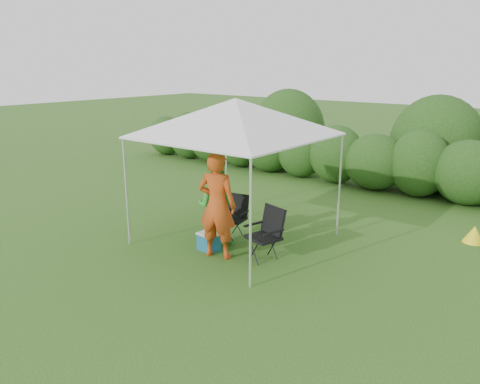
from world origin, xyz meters
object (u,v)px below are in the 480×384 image
Objects in this scene: canopy at (236,118)px; man at (217,205)px; woman at (215,207)px; chair_right at (267,230)px; chair_left at (235,213)px; cooler at (209,242)px.

canopy is 1.57× the size of man.
canopy reaches higher than man.
canopy reaches higher than woman.
man is (-0.78, -0.48, 0.44)m from chair_right.
canopy is at bearing -88.43° from man.
chair_right is 0.64× the size of woman.
canopy reaches higher than chair_right.
chair_left reaches higher than cooler.
canopy is 2.42m from cooler.
canopy reaches higher than cooler.
canopy is at bearing 173.44° from chair_right.
woman is (-1.24, -0.00, 0.21)m from chair_right.
woman is (-0.18, -0.42, -1.70)m from canopy.
chair_left is 0.58× the size of woman.
man is (0.42, -1.02, 0.49)m from chair_left.
cooler is (0.09, -0.90, -0.32)m from chair_left.
woman is 0.70m from cooler.
cooler is (-1.11, -0.36, -0.38)m from chair_right.
chair_left is at bearing -117.28° from woman.
man is at bearing -72.11° from canopy.
man is at bearing -15.34° from cooler.
chair_right is at bearing -164.66° from man.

